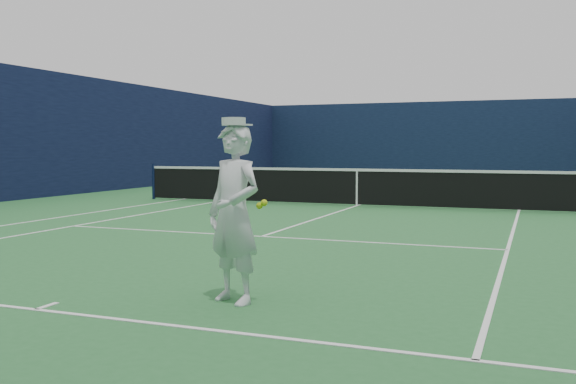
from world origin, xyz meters
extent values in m
plane|color=#276731|center=(0.00, 0.00, 0.00)|extent=(80.00, 80.00, 0.00)
cube|color=white|center=(0.00, 11.88, 0.00)|extent=(11.03, 0.06, 0.01)
cube|color=white|center=(0.00, -11.88, 0.00)|extent=(11.03, 0.06, 0.01)
cube|color=white|center=(-5.49, 0.00, 0.00)|extent=(0.06, 23.83, 0.01)
cube|color=white|center=(-4.12, 0.00, 0.00)|extent=(0.06, 23.77, 0.01)
cube|color=white|center=(4.12, 0.00, 0.00)|extent=(0.06, 23.77, 0.01)
cube|color=white|center=(0.00, 6.40, 0.00)|extent=(8.23, 0.06, 0.01)
cube|color=white|center=(0.00, -6.40, 0.00)|extent=(8.23, 0.06, 0.01)
cube|color=white|center=(0.00, 0.00, 0.00)|extent=(0.06, 12.80, 0.01)
cube|color=white|center=(0.00, 11.73, 0.00)|extent=(0.06, 0.30, 0.01)
cube|color=white|center=(0.00, -11.73, 0.00)|extent=(0.06, 0.30, 0.01)
cube|color=#0E1833|center=(0.00, 18.00, 2.00)|extent=(20.12, 0.12, 4.00)
cube|color=#0E1435|center=(-10.00, 0.00, 2.00)|extent=(0.12, 36.12, 4.00)
cylinder|color=#141E4C|center=(-6.40, 0.00, 0.54)|extent=(0.09, 0.09, 1.07)
cube|color=black|center=(0.00, 0.00, 0.50)|extent=(12.79, 0.02, 0.92)
cube|color=white|center=(0.00, 0.00, 0.97)|extent=(12.79, 0.04, 0.07)
cube|color=white|center=(0.00, 0.00, 0.47)|extent=(0.05, 0.03, 0.94)
imported|color=white|center=(1.66, -10.90, 0.91)|extent=(0.77, 0.64, 1.81)
cylinder|color=white|center=(1.66, -10.90, 1.83)|extent=(0.24, 0.24, 0.08)
cube|color=white|center=(1.71, -10.78, 1.80)|extent=(0.20, 0.16, 0.02)
cylinder|color=navy|center=(1.43, -10.73, 0.94)|extent=(0.06, 0.10, 0.22)
cube|color=#1C3A98|center=(1.43, -10.67, 0.76)|extent=(0.03, 0.03, 0.14)
torus|color=#1C3A98|center=(1.47, -10.62, 0.55)|extent=(0.31, 0.20, 0.29)
cube|color=beige|center=(1.47, -10.62, 0.55)|extent=(0.21, 0.08, 0.30)
sphere|color=#BCD117|center=(1.94, -10.90, 1.00)|extent=(0.07, 0.07, 0.07)
sphere|color=#BCD117|center=(1.99, -10.90, 1.03)|extent=(0.07, 0.07, 0.07)
camera|label=1|loc=(4.50, -16.70, 1.58)|focal=40.00mm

